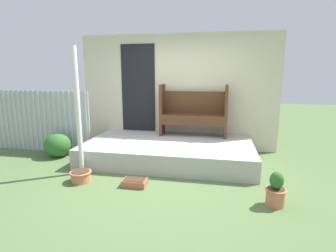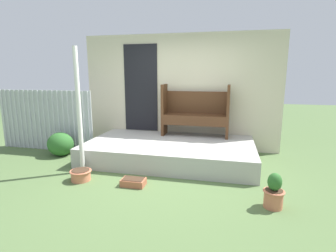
{
  "view_description": "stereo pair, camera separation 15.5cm",
  "coord_description": "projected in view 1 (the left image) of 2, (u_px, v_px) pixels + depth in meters",
  "views": [
    {
      "loc": [
        0.89,
        -4.08,
        1.73
      ],
      "look_at": [
        0.02,
        0.32,
        0.82
      ],
      "focal_mm": 28.0,
      "sensor_mm": 36.0,
      "label": 1
    },
    {
      "loc": [
        1.04,
        -4.05,
        1.73
      ],
      "look_at": [
        0.02,
        0.32,
        0.82
      ],
      "focal_mm": 28.0,
      "sensor_mm": 36.0,
      "label": 2
    }
  ],
  "objects": [
    {
      "name": "porch_slab",
      "position": [
        169.0,
        151.0,
        5.31
      ],
      "size": [
        3.31,
        1.85,
        0.37
      ],
      "color": "#B2AFA8",
      "rests_on": "ground_plane"
    },
    {
      "name": "bench",
      "position": [
        193.0,
        110.0,
        5.72
      ],
      "size": [
        1.44,
        0.4,
        1.12
      ],
      "rotation": [
        0.0,
        0.0,
        0.0
      ],
      "color": "#4C2D19",
      "rests_on": "porch_slab"
    },
    {
      "name": "support_post",
      "position": [
        78.0,
        112.0,
        4.41
      ],
      "size": [
        0.08,
        0.08,
        2.17
      ],
      "color": "silver",
      "rests_on": "ground_plane"
    },
    {
      "name": "planter_box_rect",
      "position": [
        135.0,
        182.0,
        4.09
      ],
      "size": [
        0.37,
        0.24,
        0.11
      ],
      "color": "#B26042",
      "rests_on": "ground_plane"
    },
    {
      "name": "flower_pot_middle",
      "position": [
        276.0,
        191.0,
        3.45
      ],
      "size": [
        0.28,
        0.28,
        0.48
      ],
      "color": "#C67251",
      "rests_on": "ground_plane"
    },
    {
      "name": "house_wall",
      "position": [
        175.0,
        92.0,
        6.01
      ],
      "size": [
        4.51,
        0.08,
        2.6
      ],
      "color": "beige",
      "rests_on": "ground_plane"
    },
    {
      "name": "ground_plane",
      "position": [
        163.0,
        177.0,
        4.44
      ],
      "size": [
        24.0,
        24.0,
        0.0
      ],
      "primitive_type": "plane",
      "color": "#516B3D"
    },
    {
      "name": "flower_pot_left",
      "position": [
        81.0,
        176.0,
        4.25
      ],
      "size": [
        0.35,
        0.35,
        0.18
      ],
      "color": "#C67251",
      "rests_on": "ground_plane"
    },
    {
      "name": "fence_corrugated",
      "position": [
        41.0,
        121.0,
        5.85
      ],
      "size": [
        2.34,
        0.05,
        1.36
      ],
      "color": "#ADB2B7",
      "rests_on": "ground_plane"
    },
    {
      "name": "shrub_by_fence",
      "position": [
        58.0,
        145.0,
        5.49
      ],
      "size": [
        0.55,
        0.5,
        0.5
      ],
      "color": "#2D6628",
      "rests_on": "ground_plane"
    }
  ]
}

